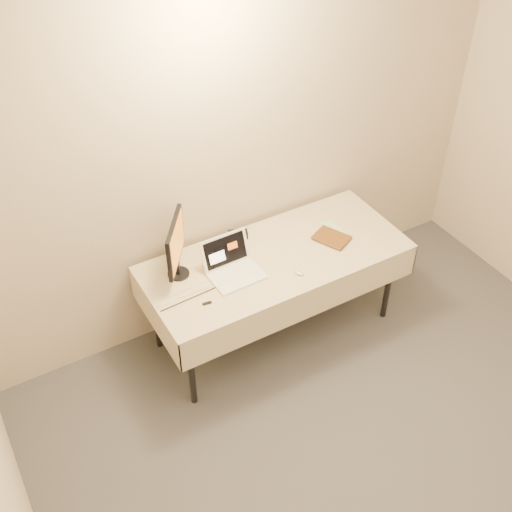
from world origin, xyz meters
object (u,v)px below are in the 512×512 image
book (326,232)px  table (276,263)px  laptop (232,266)px  monitor (176,245)px

book → table: bearing=142.7°
table → book: bearing=-11.9°
table → book: 0.41m
laptop → book: bearing=-8.3°
table → laptop: laptop is taller
laptop → monitor: (-0.32, 0.16, 0.20)m
table → book: (0.36, -0.08, 0.18)m
laptop → monitor: monitor is taller
table → laptop: size_ratio=5.30×
book → laptop: bearing=147.6°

